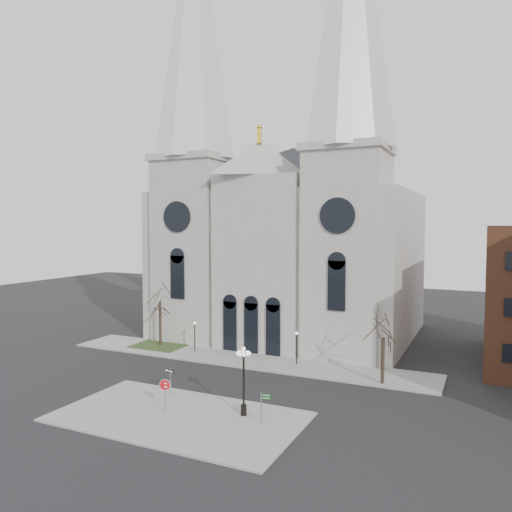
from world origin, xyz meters
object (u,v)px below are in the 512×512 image
at_px(globe_lamp, 244,372).
at_px(one_way_sign, 170,376).
at_px(street_name_sign, 262,406).
at_px(stop_sign, 165,388).

relative_size(globe_lamp, one_way_sign, 2.37).
xyz_separation_m(one_way_sign, street_name_sign, (9.48, -2.48, -0.13)).
bearing_deg(globe_lamp, street_name_sign, -25.15).
distance_m(stop_sign, globe_lamp, 6.11).
bearing_deg(one_way_sign, street_name_sign, -1.44).
distance_m(one_way_sign, street_name_sign, 9.80).
height_order(globe_lamp, one_way_sign, globe_lamp).
relative_size(stop_sign, one_way_sign, 1.14).
bearing_deg(street_name_sign, globe_lamp, 143.56).
bearing_deg(stop_sign, street_name_sign, 12.15).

